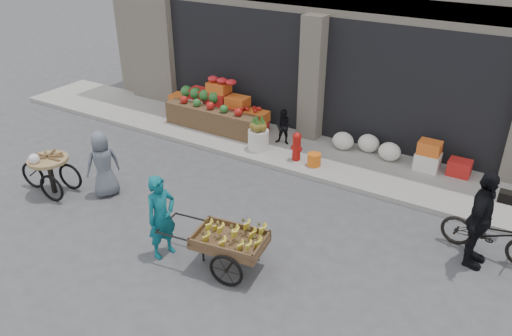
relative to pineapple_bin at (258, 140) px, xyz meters
The scene contains 14 objects.
ground 3.70m from the pineapple_bin, 78.23° to the right, with size 80.00×80.00×0.00m, color #424244.
sidewalk 0.95m from the pineapple_bin, 33.69° to the left, with size 18.00×2.20×0.12m, color gray.
fruit_display 1.92m from the pineapple_bin, 155.76° to the left, with size 3.10×1.12×1.24m.
pineapple_bin is the anchor object (origin of this frame).
fire_hydrant 1.11m from the pineapple_bin, ahead, with size 0.22×0.22×0.71m.
orange_bucket 1.61m from the pineapple_bin, ahead, with size 0.32×0.32×0.30m, color orange.
right_bay_goods 3.54m from the pineapple_bin, 18.10° to the left, with size 3.35×0.60×0.70m.
seated_person 0.75m from the pineapple_bin, 56.31° to the left, with size 0.45×0.35×0.93m, color black.
banana_cart 4.59m from the pineapple_bin, 65.39° to the right, with size 2.14×1.11×0.86m.
vendor_woman 4.51m from the pineapple_bin, 80.92° to the right, with size 0.57×0.38×1.57m, color #0D5E6A.
tricycle_cart 4.91m from the pineapple_bin, 124.81° to the right, with size 1.45×0.94×0.95m.
vendor_grey 3.90m from the pineapple_bin, 116.77° to the right, with size 0.72×0.47×1.47m, color slate.
bicycle 5.85m from the pineapple_bin, 14.23° to the right, with size 0.60×1.72×0.90m, color black.
cyclist 5.79m from the pineapple_bin, 18.57° to the right, with size 1.05×0.44×1.79m, color black.
Camera 1 is at (5.15, -6.18, 5.58)m, focal length 35.00 mm.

